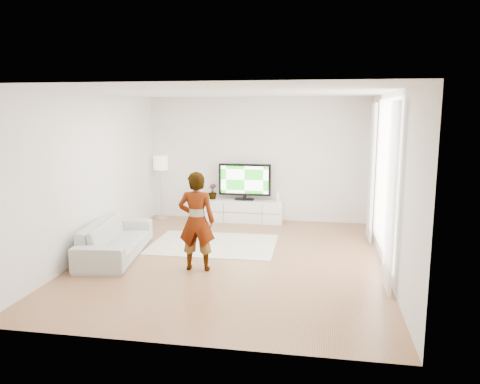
% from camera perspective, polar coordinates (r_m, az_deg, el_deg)
% --- Properties ---
extents(floor, '(6.00, 6.00, 0.00)m').
position_cam_1_polar(floor, '(8.08, -0.91, -8.20)').
color(floor, '#A56F4A').
rests_on(floor, ground).
extents(ceiling, '(6.00, 6.00, 0.00)m').
position_cam_1_polar(ceiling, '(7.68, -0.97, 12.07)').
color(ceiling, white).
rests_on(ceiling, wall_back).
extents(wall_left, '(0.02, 6.00, 2.80)m').
position_cam_1_polar(wall_left, '(8.58, -17.58, 2.02)').
color(wall_left, silver).
rests_on(wall_left, floor).
extents(wall_right, '(0.02, 6.00, 2.80)m').
position_cam_1_polar(wall_right, '(7.69, 17.68, 1.13)').
color(wall_right, silver).
rests_on(wall_right, floor).
extents(wall_back, '(5.00, 0.02, 2.80)m').
position_cam_1_polar(wall_back, '(10.69, 2.08, 3.98)').
color(wall_back, silver).
rests_on(wall_back, floor).
extents(wall_front, '(5.00, 0.02, 2.80)m').
position_cam_1_polar(wall_front, '(4.89, -7.55, -3.38)').
color(wall_front, silver).
rests_on(wall_front, floor).
extents(window, '(0.01, 2.60, 2.50)m').
position_cam_1_polar(window, '(7.98, 17.28, 1.82)').
color(window, white).
rests_on(window, wall_right).
extents(curtain_near, '(0.04, 0.70, 2.60)m').
position_cam_1_polar(curtain_near, '(6.71, 17.94, -0.56)').
color(curtain_near, white).
rests_on(curtain_near, floor).
extents(curtain_far, '(0.04, 0.70, 2.60)m').
position_cam_1_polar(curtain_far, '(9.26, 15.75, 2.36)').
color(curtain_far, white).
rests_on(curtain_far, floor).
extents(media_console, '(1.75, 0.50, 0.49)m').
position_cam_1_polar(media_console, '(10.68, 0.55, -2.29)').
color(media_console, white).
rests_on(media_console, floor).
extents(television, '(1.19, 0.23, 0.83)m').
position_cam_1_polar(television, '(10.58, 0.58, 1.42)').
color(television, black).
rests_on(television, media_console).
extents(game_console, '(0.06, 0.17, 0.22)m').
position_cam_1_polar(game_console, '(10.52, 4.66, -0.54)').
color(game_console, white).
rests_on(game_console, media_console).
extents(potted_plant, '(0.24, 0.24, 0.35)m').
position_cam_1_polar(potted_plant, '(10.75, -3.36, 0.06)').
color(potted_plant, '#3F7238').
rests_on(potted_plant, media_console).
extents(rug, '(2.34, 1.70, 0.01)m').
position_cam_1_polar(rug, '(8.93, -3.23, -6.37)').
color(rug, beige).
rests_on(rug, floor).
extents(player, '(0.60, 0.42, 1.58)m').
position_cam_1_polar(player, '(7.38, -5.31, -3.55)').
color(player, '#334772').
rests_on(player, rug).
extents(sofa, '(1.10, 2.20, 0.62)m').
position_cam_1_polar(sofa, '(8.45, -14.93, -5.53)').
color(sofa, beige).
rests_on(sofa, floor).
extents(floor_lamp, '(0.33, 0.33, 1.47)m').
position_cam_1_polar(floor_lamp, '(10.94, -9.65, 3.18)').
color(floor_lamp, silver).
rests_on(floor_lamp, floor).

